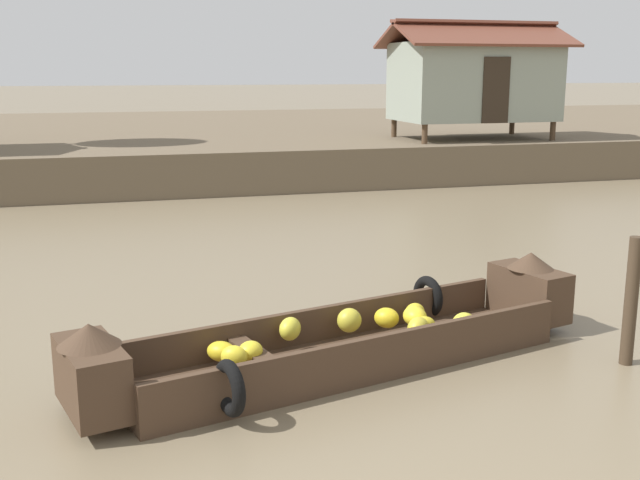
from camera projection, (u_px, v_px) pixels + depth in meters
name	position (u px, v px, depth m)	size (l,w,h in m)	color
ground_plane	(177.00, 257.00, 13.00)	(300.00, 300.00, 0.00)	#7A6B51
riverbank_strip	(134.00, 142.00, 27.85)	(160.00, 20.00, 1.10)	brown
banana_boat	(347.00, 339.00, 8.17)	(5.85, 2.65, 0.92)	#473323
stilt_house_mid_left	(474.00, 79.00, 22.41)	(5.09, 3.22, 3.38)	#4C3826
mooring_post	(631.00, 301.00, 8.12)	(0.14, 0.14, 1.40)	#423323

